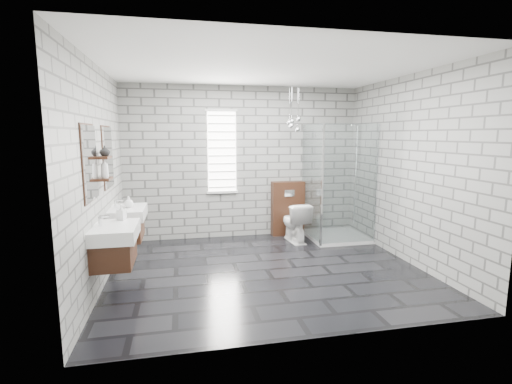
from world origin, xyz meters
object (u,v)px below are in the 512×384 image
object	(u,v)px
cistern_panel	(288,208)
shower_enclosure	(334,212)
vanity_right	(125,214)
toilet	(295,222)
vanity_left	(112,234)

from	to	relation	value
cistern_panel	shower_enclosure	world-z (taller)	shower_enclosure
vanity_right	shower_enclosure	distance (m)	3.48
vanity_right	cistern_panel	world-z (taller)	vanity_right
cistern_panel	toilet	size ratio (longest dim) A/B	1.46
cistern_panel	shower_enclosure	size ratio (longest dim) A/B	0.49
vanity_left	toilet	size ratio (longest dim) A/B	2.29
cistern_panel	vanity_left	bearing A→B (deg)	-140.55
vanity_right	shower_enclosure	size ratio (longest dim) A/B	0.77
toilet	vanity_left	bearing A→B (deg)	27.93
shower_enclosure	cistern_panel	bearing A→B (deg)	143.59
vanity_left	toilet	bearing A→B (deg)	33.38
cistern_panel	shower_enclosure	bearing A→B (deg)	-36.41
shower_enclosure	vanity_right	bearing A→B (deg)	-169.01
vanity_left	cistern_panel	bearing A→B (deg)	39.45
vanity_left	toilet	xyz separation A→B (m)	(2.71, 1.78, -0.41)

